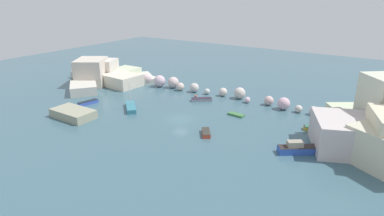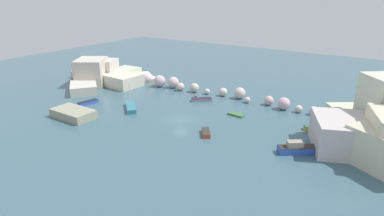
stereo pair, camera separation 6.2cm
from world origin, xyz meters
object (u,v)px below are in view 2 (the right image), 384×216
Objects in this scene: moored_boat_0 at (131,107)px; moored_boat_4 at (314,128)px; moored_boat_6 at (206,133)px; channel_buoy at (196,96)px; moored_boat_1 at (88,102)px; moored_boat_5 at (202,99)px; stone_dock at (73,113)px; moored_boat_3 at (298,149)px; moored_boat_2 at (236,115)px.

moored_boat_0 is 1.62× the size of moored_boat_4.
moored_boat_6 is at bearing -159.21° from moored_boat_4.
channel_buoy is 0.09× the size of moored_boat_0.
moored_boat_0 is 33.63m from moored_boat_4.
channel_buoy is 26.28m from moored_boat_4.
moored_boat_6 is at bearing -77.32° from moored_boat_1.
channel_buoy is 2.94m from moored_boat_5.
stone_dock reaches higher than moored_boat_4.
channel_buoy is at bearing -63.66° from moored_boat_3.
stone_dock is 17.09× the size of channel_buoy.
stone_dock is at bearing -138.09° from moored_boat_1.
stone_dock is 2.39× the size of moored_boat_6.
moored_boat_2 is at bearing -67.36° from moored_boat_3.
channel_buoy is 0.14× the size of moored_boat_4.
moored_boat_1 is at bearing 177.55° from moored_boat_4.
moored_boat_4 is at bearing 25.54° from stone_dock.
moored_boat_5 reaches higher than moored_boat_2.
moored_boat_0 is 0.95× the size of moored_boat_3.
moored_boat_1 is 43.38m from moored_boat_4.
moored_boat_6 reaches higher than channel_buoy.
channel_buoy is at bearing 2.67° from moored_boat_6.
moored_boat_1 is 27.78m from moored_boat_6.
moored_boat_5 is (14.56, 20.84, -0.45)m from stone_dock.
stone_dock is 25.01m from moored_boat_6.
moored_boat_6 reaches higher than moored_boat_5.
moored_boat_5 is at bearing -15.53° from moored_boat_2.
moored_boat_2 is 0.54× the size of moored_boat_3.
moored_boat_5 is (8.87, 11.89, -0.12)m from moored_boat_0.
moored_boat_1 reaches higher than moored_boat_2.
moored_boat_0 is 1.64× the size of moored_boat_6.
stone_dock reaches higher than moored_boat_5.
moored_boat_1 is 0.74× the size of moored_boat_3.
moored_boat_0 reaches higher than moored_boat_5.
moored_boat_0 is 14.83m from moored_boat_5.
moored_boat_2 is (12.26, -5.22, -0.05)m from channel_buoy.
moored_boat_4 is at bearing -171.11° from moored_boat_2.
moored_boat_2 is 16.23m from moored_boat_3.
moored_boat_2 is 0.92× the size of moored_boat_4.
channel_buoy is 19.62m from moored_boat_6.
stone_dock reaches higher than channel_buoy.
moored_boat_3 reaches higher than stone_dock.
moored_boat_2 is at bearing -113.22° from moored_boat_0.
moored_boat_6 is (-14.17, -1.92, -0.34)m from moored_boat_3.
moored_boat_5 is at bearing -83.81° from moored_boat_0.
moored_boat_2 is (18.65, 8.26, -0.26)m from moored_boat_0.
moored_boat_0 is at bearing -63.19° from moored_boat_1.
moored_boat_0 is 1.31× the size of moored_boat_5.
channel_buoy is 0.08× the size of moored_boat_3.
channel_buoy is at bearing 61.66° from stone_dock.
moored_boat_6 is at bearing -143.58° from moored_boat_0.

